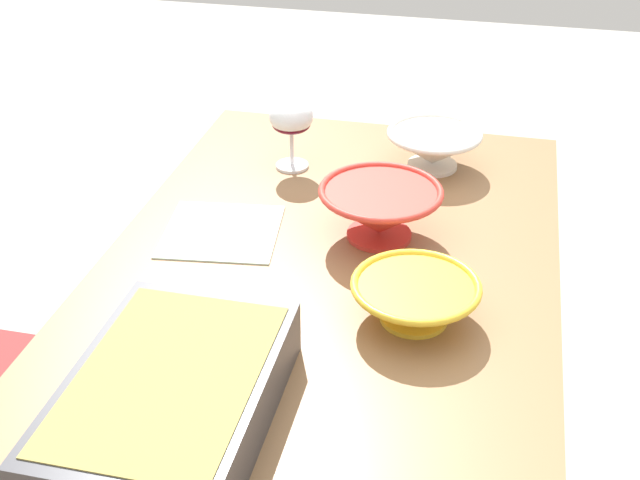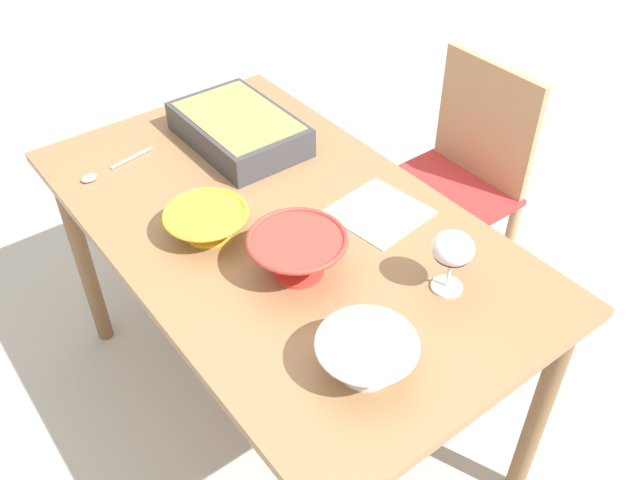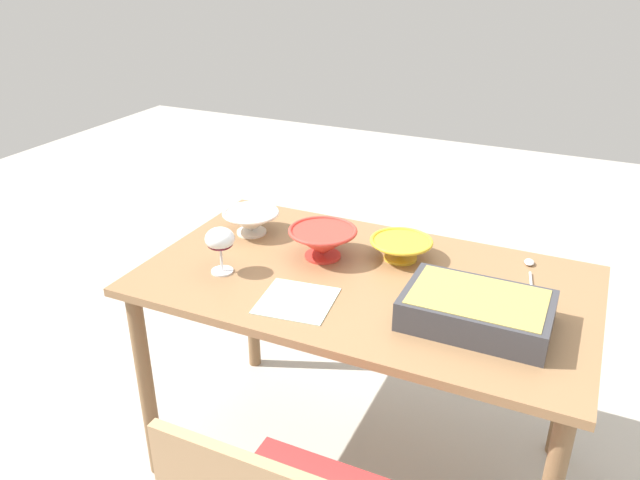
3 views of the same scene
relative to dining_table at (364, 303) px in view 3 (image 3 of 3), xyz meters
name	(u,v)px [view 3 (image 3 of 3)]	position (x,y,z in m)	size (l,w,h in m)	color
ground_plane	(359,460)	(0.00, 0.00, -0.64)	(8.00, 8.00, 0.00)	#B2ADA3
dining_table	(364,303)	(0.00, 0.00, 0.00)	(1.34, 0.77, 0.73)	olive
wine_glass	(220,241)	(0.41, 0.15, 0.19)	(0.09, 0.09, 0.15)	white
casserole_dish	(477,309)	(-0.36, 0.11, 0.14)	(0.38, 0.25, 0.08)	#38383D
mixing_bowl	(323,241)	(0.17, -0.07, 0.14)	(0.22, 0.22, 0.10)	red
small_bowl	(401,248)	(-0.06, -0.16, 0.13)	(0.20, 0.20, 0.07)	yellow
serving_bowl	(251,221)	(0.47, -0.13, 0.14)	(0.20, 0.20, 0.08)	white
serving_spoon	(530,268)	(-0.44, -0.26, 0.10)	(0.06, 0.22, 0.01)	silver
napkin	(297,301)	(0.13, 0.21, 0.09)	(0.20, 0.20, 0.00)	#B2CCB7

